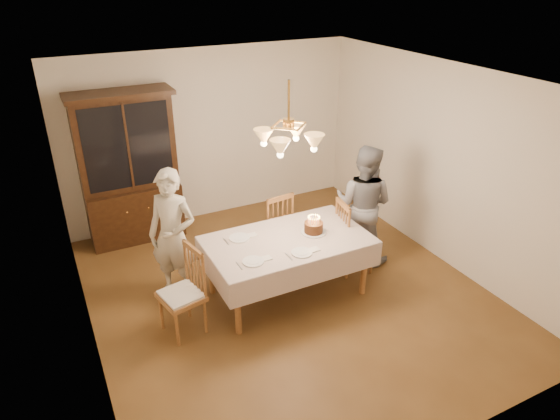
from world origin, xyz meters
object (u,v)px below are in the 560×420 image
chair_far_side (273,229)px  birthday_cake (314,228)px  dining_table (288,245)px  china_hutch (129,171)px  elderly_woman (173,236)px

chair_far_side → birthday_cake: 0.91m
dining_table → china_hutch: china_hutch is taller
dining_table → chair_far_side: 0.87m
china_hutch → chair_far_side: size_ratio=2.16×
chair_far_side → birthday_cake: size_ratio=3.33×
dining_table → elderly_woman: elderly_woman is taller
chair_far_side → birthday_cake: (0.14, -0.81, 0.38)m
china_hutch → chair_far_side: china_hutch is taller
chair_far_side → elderly_woman: 1.47m
china_hutch → elderly_woman: size_ratio=1.33×
dining_table → birthday_cake: size_ratio=6.33×
elderly_woman → birthday_cake: 1.65m
dining_table → chair_far_side: size_ratio=1.90×
china_hutch → chair_far_side: (1.53, -1.44, -0.60)m
dining_table → elderly_woman: bearing=154.2°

